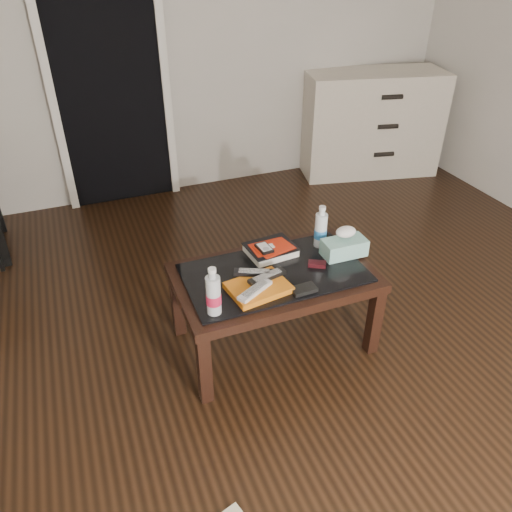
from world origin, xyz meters
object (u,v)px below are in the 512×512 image
(dresser, at_px, (371,123))
(textbook, at_px, (271,250))
(coffee_table, at_px, (274,282))
(tissue_box, at_px, (344,247))
(water_bottle_left, at_px, (213,291))
(water_bottle_right, at_px, (321,226))

(dresser, height_order, textbook, dresser)
(coffee_table, bearing_deg, textbook, 73.36)
(tissue_box, bearing_deg, coffee_table, -176.96)
(dresser, bearing_deg, water_bottle_left, -123.46)
(textbook, bearing_deg, coffee_table, -111.93)
(dresser, relative_size, water_bottle_right, 5.38)
(dresser, distance_m, textbook, 2.38)
(water_bottle_right, height_order, tissue_box, water_bottle_right)
(dresser, bearing_deg, water_bottle_right, -116.98)
(water_bottle_left, relative_size, water_bottle_right, 1.00)
(dresser, xyz_separation_m, water_bottle_right, (-1.41, -1.70, 0.13))
(textbook, distance_m, water_bottle_right, 0.30)
(textbook, xyz_separation_m, water_bottle_left, (-0.43, -0.36, 0.10))
(coffee_table, height_order, dresser, dresser)
(water_bottle_left, height_order, water_bottle_right, same)
(water_bottle_right, xyz_separation_m, tissue_box, (0.07, -0.13, -0.07))
(coffee_table, height_order, water_bottle_left, water_bottle_left)
(water_bottle_right, bearing_deg, water_bottle_left, -154.69)
(textbook, relative_size, water_bottle_left, 1.05)
(water_bottle_left, distance_m, tissue_box, 0.81)
(textbook, relative_size, tissue_box, 1.09)
(coffee_table, distance_m, water_bottle_right, 0.40)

